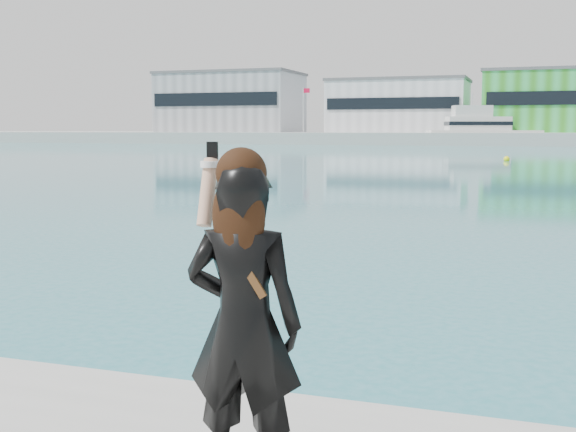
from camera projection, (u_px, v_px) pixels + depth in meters
name	position (u px, v px, depth m)	size (l,w,h in m)	color
far_quay	(525.00, 138.00, 126.18)	(320.00, 40.00, 2.00)	#9E9E99
warehouse_grey_left	(231.00, 102.00, 140.96)	(26.52, 16.36, 11.50)	gray
warehouse_white	(399.00, 106.00, 130.59)	(24.48, 15.35, 9.50)	silver
flagpole_left	(304.00, 107.00, 129.11)	(1.28, 0.16, 8.00)	silver
motor_yacht	(481.00, 131.00, 116.42)	(18.49, 10.23, 8.32)	silver
buoy_far	(211.00, 147.00, 102.90)	(0.50, 0.50, 0.50)	#FFFA0D
buoy_extra	(507.00, 161.00, 58.87)	(0.50, 0.50, 0.50)	#FFFA0D
woman	(243.00, 315.00, 3.63)	(0.63, 0.45, 1.75)	black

